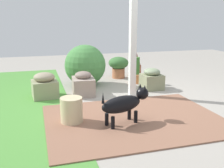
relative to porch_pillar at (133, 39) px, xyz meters
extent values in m
plane|color=#A29B91|center=(-0.32, 0.12, -1.01)|extent=(12.00, 12.00, 0.00)
cube|color=#8D604A|center=(-1.09, 0.36, -1.00)|extent=(1.80, 2.40, 0.02)
cube|color=white|center=(0.00, 0.00, 0.00)|extent=(0.11, 0.11, 2.02)
cube|color=gray|center=(0.33, -0.54, -0.87)|extent=(0.38, 0.40, 0.29)
ellipsoid|color=gray|center=(0.33, -0.54, -0.67)|extent=(0.32, 0.32, 0.14)
cube|color=#A29184|center=(0.30, 0.82, -0.85)|extent=(0.50, 0.40, 0.32)
ellipsoid|color=gray|center=(0.30, 0.82, -0.64)|extent=(0.30, 0.30, 0.13)
cube|color=gray|center=(0.34, 1.50, -0.86)|extent=(0.46, 0.46, 0.30)
ellipsoid|color=gray|center=(0.34, 1.50, -0.65)|extent=(0.36, 0.36, 0.16)
sphere|color=#458240|center=(1.00, 0.65, -0.59)|extent=(0.84, 0.84, 0.84)
cylinder|color=#C87744|center=(0.87, -0.43, -0.92)|extent=(0.21, 0.21, 0.19)
cylinder|color=#3A6D2E|center=(0.87, -0.43, -0.64)|extent=(0.12, 0.12, 0.37)
cylinder|color=#AA6443|center=(1.46, -0.21, -0.90)|extent=(0.29, 0.29, 0.23)
ellipsoid|color=#396A34|center=(1.46, -0.21, -0.66)|extent=(0.46, 0.46, 0.28)
cylinder|color=#9A553A|center=(1.63, -0.70, -0.89)|extent=(0.27, 0.27, 0.25)
cone|color=brown|center=(1.63, -0.70, -0.58)|extent=(0.24, 0.24, 0.37)
ellipsoid|color=black|center=(-1.22, 0.60, -0.73)|extent=(0.37, 0.62, 0.22)
sphere|color=black|center=(-1.11, 0.27, -0.64)|extent=(0.17, 0.17, 0.17)
cone|color=black|center=(-1.07, 0.28, -0.55)|extent=(0.05, 0.05, 0.07)
cone|color=black|center=(-1.15, 0.25, -0.55)|extent=(0.05, 0.05, 0.07)
cylinder|color=black|center=(-1.09, 0.44, -0.92)|extent=(0.05, 0.05, 0.18)
cylinder|color=black|center=(-1.23, 0.40, -0.92)|extent=(0.05, 0.05, 0.18)
cylinder|color=black|center=(-1.21, 0.79, -0.92)|extent=(0.05, 0.05, 0.18)
cylinder|color=black|center=(-1.34, 0.75, -0.92)|extent=(0.05, 0.05, 0.18)
cone|color=black|center=(-1.30, 0.87, -0.59)|extent=(0.04, 0.04, 0.14)
cylinder|color=beige|center=(-0.97, 1.21, -0.84)|extent=(0.29, 0.29, 0.35)
camera|label=1|loc=(-4.27, 1.62, 0.35)|focal=42.37mm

